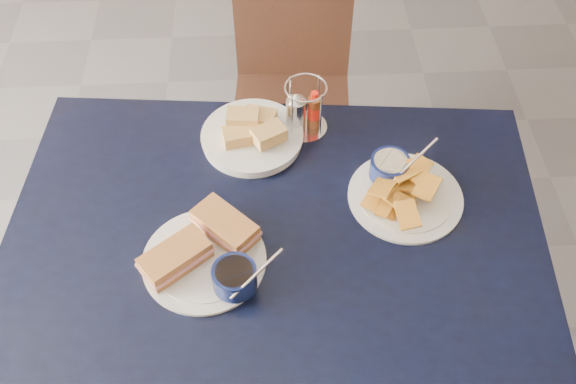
{
  "coord_description": "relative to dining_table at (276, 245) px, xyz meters",
  "views": [
    {
      "loc": [
        0.03,
        -0.59,
        1.88
      ],
      "look_at": [
        0.08,
        0.26,
        0.82
      ],
      "focal_mm": 40.0,
      "sensor_mm": 36.0,
      "label": 1
    }
  ],
  "objects": [
    {
      "name": "dining_table",
      "position": [
        0.0,
        0.0,
        0.0
      ],
      "size": [
        1.23,
        0.88,
        0.75
      ],
      "color": "black",
      "rests_on": "ground"
    },
    {
      "name": "chair_far",
      "position": [
        0.08,
        0.82,
        -0.22
      ],
      "size": [
        0.41,
        0.39,
        0.8
      ],
      "color": "black",
      "rests_on": "ground"
    },
    {
      "name": "sandwich_plate",
      "position": [
        -0.14,
        -0.08,
        0.1
      ],
      "size": [
        0.3,
        0.27,
        0.12
      ],
      "color": "white",
      "rests_on": "dining_table"
    },
    {
      "name": "plantain_plate",
      "position": [
        0.28,
        0.08,
        0.09
      ],
      "size": [
        0.26,
        0.26,
        0.12
      ],
      "color": "white",
      "rests_on": "dining_table"
    },
    {
      "name": "bread_basket",
      "position": [
        -0.04,
        0.26,
        0.09
      ],
      "size": [
        0.24,
        0.24,
        0.07
      ],
      "color": "white",
      "rests_on": "dining_table"
    },
    {
      "name": "condiment_caddy",
      "position": [
        0.08,
        0.3,
        0.13
      ],
      "size": [
        0.11,
        0.11,
        0.14
      ],
      "color": "silver",
      "rests_on": "dining_table"
    }
  ]
}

